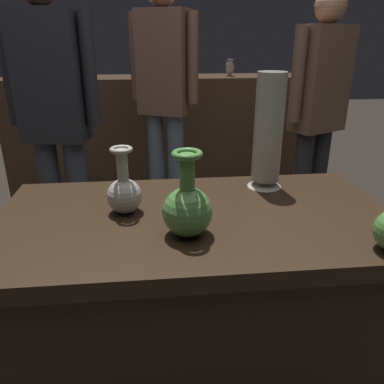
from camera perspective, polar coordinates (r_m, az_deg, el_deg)
display_plinth at (r=1.39m, az=0.54°, el=-18.31°), size 1.20×0.64×0.80m
back_display_shelf at (r=3.35m, az=-3.74°, el=8.23°), size 2.60×0.40×0.99m
vase_centerpiece at (r=1.02m, az=-0.69°, el=-2.33°), size 0.14×0.14×0.24m
vase_tall_behind at (r=1.18m, az=-9.99°, el=0.03°), size 0.11×0.11×0.21m
vase_left_accent at (r=1.35m, az=11.19°, el=8.44°), size 0.12×0.12×0.40m
shelf_vase_center at (r=3.30m, az=-4.04°, el=18.49°), size 0.10×0.10×0.18m
shelf_vase_right at (r=3.27m, az=5.63°, el=17.90°), size 0.07×0.07×0.13m
visitor_near_left at (r=2.12m, az=-19.68°, el=11.24°), size 0.47×0.23×1.61m
visitor_near_right at (r=2.50m, az=18.16°, el=11.84°), size 0.43×0.30×1.54m
visitor_center_back at (r=2.62m, az=-4.13°, el=14.87°), size 0.43×0.30×1.64m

